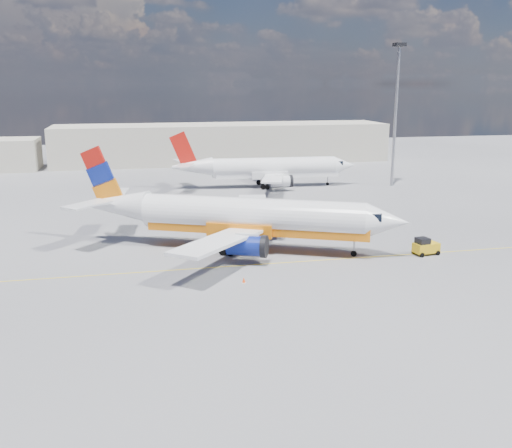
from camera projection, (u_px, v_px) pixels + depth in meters
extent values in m
plane|color=#59595E|center=(299.00, 272.00, 50.69)|extent=(240.00, 240.00, 0.00)
cube|color=yellow|center=(290.00, 262.00, 53.54)|extent=(70.00, 0.15, 0.01)
cube|color=beige|center=(223.00, 143.00, 121.94)|extent=(70.00, 14.00, 8.00)
cylinder|color=white|center=(253.00, 215.00, 56.66)|extent=(21.61, 12.35, 3.43)
cone|color=white|center=(387.00, 222.00, 53.93)|extent=(5.10, 4.80, 3.43)
cone|color=white|center=(116.00, 205.00, 59.62)|extent=(7.78, 5.90, 3.26)
cube|color=black|center=(373.00, 215.00, 54.09)|extent=(2.52, 2.82, 0.71)
cube|color=orange|center=(257.00, 227.00, 56.83)|extent=(21.36, 11.80, 1.21)
cube|color=white|center=(253.00, 208.00, 63.89)|extent=(5.40, 12.49, 0.81)
cube|color=white|center=(218.00, 241.00, 50.50)|extent=(10.07, 11.48, 0.81)
cylinder|color=navy|center=(266.00, 223.00, 61.31)|extent=(4.10, 3.25, 1.92)
cylinder|color=navy|center=(247.00, 246.00, 52.70)|extent=(4.10, 3.25, 1.92)
cylinder|color=black|center=(281.00, 224.00, 60.97)|extent=(1.34, 2.14, 2.12)
cylinder|color=black|center=(264.00, 247.00, 52.36)|extent=(1.34, 2.14, 2.12)
cube|color=orange|center=(101.00, 175.00, 59.20)|extent=(4.43, 2.25, 6.30)
cube|color=white|center=(116.00, 193.00, 62.84)|extent=(2.78, 5.27, 0.18)
cube|color=white|center=(87.00, 204.00, 56.72)|extent=(5.05, 5.22, 0.18)
cylinder|color=#96969E|center=(354.00, 244.00, 55.13)|extent=(0.24, 0.24, 2.12)
cylinder|color=black|center=(354.00, 253.00, 55.36)|extent=(0.61, 0.46, 0.56)
cylinder|color=black|center=(239.00, 238.00, 60.14)|extent=(0.99, 0.73, 0.91)
cylinder|color=black|center=(227.00, 251.00, 55.54)|extent=(0.99, 0.73, 0.91)
cylinder|color=white|center=(274.00, 167.00, 92.09)|extent=(20.07, 4.11, 3.08)
cone|color=white|center=(344.00, 165.00, 93.92)|extent=(3.78, 3.27, 3.08)
cone|color=white|center=(192.00, 167.00, 89.96)|extent=(6.49, 3.25, 2.93)
cube|color=black|center=(337.00, 162.00, 93.61)|extent=(1.65, 2.16, 0.63)
cube|color=white|center=(277.00, 173.00, 92.41)|extent=(20.04, 3.57, 1.09)
cube|color=white|center=(259.00, 167.00, 98.15)|extent=(4.93, 11.23, 0.73)
cube|color=white|center=(273.00, 178.00, 85.99)|extent=(5.95, 11.25, 0.73)
cylinder|color=white|center=(272.00, 173.00, 96.47)|extent=(3.35, 1.89, 1.72)
cylinder|color=white|center=(282.00, 181.00, 88.65)|extent=(3.35, 1.89, 1.72)
cylinder|color=black|center=(280.00, 173.00, 96.69)|extent=(0.55, 1.92, 1.90)
cylinder|color=black|center=(291.00, 181.00, 88.88)|extent=(0.55, 1.92, 1.90)
cube|color=#B1140D|center=(183.00, 149.00, 89.09)|extent=(4.26, 0.49, 5.66)
cube|color=white|center=(183.00, 161.00, 92.39)|extent=(3.10, 4.89, 0.16)
cube|color=white|center=(184.00, 166.00, 86.83)|extent=(3.48, 4.94, 0.16)
cylinder|color=#96969E|center=(328.00, 178.00, 94.01)|extent=(0.17, 0.17, 1.90)
cylinder|color=black|center=(327.00, 184.00, 94.22)|extent=(0.52, 0.24, 0.51)
cylinder|color=black|center=(261.00, 182.00, 94.57)|extent=(0.83, 0.39, 0.82)
cylinder|color=black|center=(265.00, 187.00, 90.40)|extent=(0.83, 0.39, 0.82)
cylinder|color=black|center=(414.00, 251.00, 56.20)|extent=(0.49, 0.26, 0.47)
cylinder|color=black|center=(422.00, 255.00, 55.01)|extent=(0.49, 0.26, 0.47)
cylinder|color=black|center=(429.00, 249.00, 56.88)|extent=(0.49, 0.26, 0.47)
cylinder|color=black|center=(438.00, 253.00, 55.69)|extent=(0.49, 0.26, 0.47)
cube|color=gold|center=(426.00, 248.00, 55.83)|extent=(2.63, 1.70, 0.94)
cube|color=black|center=(423.00, 241.00, 55.48)|extent=(1.30, 1.30, 0.56)
cube|color=white|center=(244.00, 283.00, 48.04)|extent=(0.34, 0.34, 0.03)
cone|color=#E13E09|center=(244.00, 280.00, 47.99)|extent=(0.29, 0.29, 0.45)
cylinder|color=#96969E|center=(395.00, 118.00, 91.23)|extent=(0.48, 0.48, 21.91)
cube|color=black|center=(400.00, 45.00, 88.53)|extent=(1.64, 1.64, 0.55)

